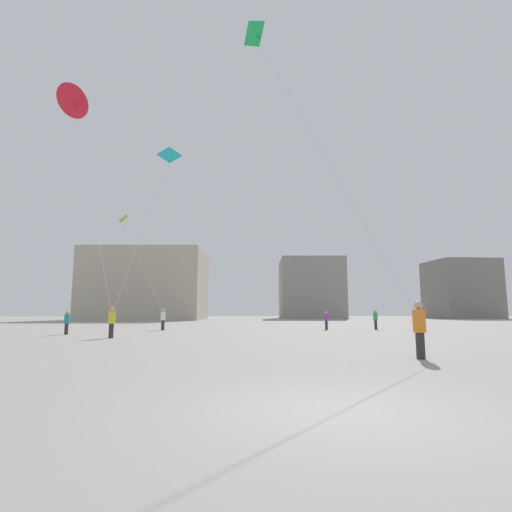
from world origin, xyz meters
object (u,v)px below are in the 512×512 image
person_in_white (163,318)px  person_in_green (376,319)px  person_in_teal (67,321)px  kite_cyan_delta (168,158)px  person_in_orange (419,327)px  kite_lime_delta (124,221)px  building_centre_hall (310,289)px  kite_crimson_diamond (74,102)px  building_left_hall (147,285)px  building_right_hall (461,289)px  person_in_purple (326,320)px  person_in_yellow (112,321)px  kite_emerald_delta (259,40)px

person_in_white → person_in_green: bearing=78.9°
person_in_teal → kite_cyan_delta: (6.77, -1.48, 11.21)m
person_in_orange → kite_lime_delta: bearing=-135.5°
kite_lime_delta → building_centre_hall: size_ratio=0.47×
kite_lime_delta → kite_crimson_diamond: bearing=-80.3°
person_in_orange → kite_cyan_delta: kite_cyan_delta is taller
kite_cyan_delta → building_left_hall: building_left_hall is taller
building_right_hall → person_in_green: bearing=-125.6°
kite_cyan_delta → person_in_orange: bearing=-52.9°
person_in_orange → kite_crimson_diamond: 14.82m
person_in_white → building_right_hall: building_right_hall is taller
person_in_green → building_centre_hall: building_centre_hall is taller
person_in_green → building_right_hall: building_right_hall is taller
person_in_white → person_in_purple: person_in_white is taller
person_in_orange → person_in_yellow: (-13.23, 11.48, -0.01)m
person_in_purple → person_in_yellow: bearing=123.3°
kite_lime_delta → building_right_hall: (64.07, 60.00, -2.36)m
kite_lime_delta → kite_crimson_diamond: (3.37, -19.80, 0.08)m
building_left_hall → kite_emerald_delta: bearing=-74.9°
person_in_green → building_left_hall: building_left_hall is taller
person_in_purple → building_left_hall: (-25.48, 47.70, 6.03)m
person_in_white → person_in_purple: (14.02, 0.33, -0.12)m
kite_lime_delta → building_centre_hall: building_centre_hall is taller
person_in_teal → person_in_green: bearing=-20.3°
person_in_yellow → building_left_hall: bearing=16.0°
building_left_hall → building_centre_hall: building_centre_hall is taller
person_in_white → person_in_green: size_ratio=1.04×
person_in_orange → building_right_hall: (48.55, 81.39, 5.89)m
building_centre_hall → building_right_hall: 36.10m
person_in_teal → kite_lime_delta: size_ratio=0.19×
person_in_teal → kite_lime_delta: bearing=35.0°
person_in_green → building_centre_hall: (5.93, 61.36, 6.08)m
person_in_purple → kite_cyan_delta: kite_cyan_delta is taller
person_in_teal → building_centre_hall: bearing=29.4°
building_centre_hall → kite_cyan_delta: bearing=-108.3°
building_left_hall → building_centre_hall: bearing=21.6°
kite_crimson_diamond → building_right_hall: (60.70, 79.79, -2.44)m
person_in_white → kite_lime_delta: size_ratio=0.21×
person_in_green → building_centre_hall: bearing=-124.6°
person_in_yellow → kite_cyan_delta: bearing=-38.7°
person_in_purple → kite_emerald_delta: kite_emerald_delta is taller
person_in_purple → kite_crimson_diamond: kite_crimson_diamond is taller
person_in_white → building_right_hall: 85.14m
person_in_purple → building_centre_hall: (10.52, 61.97, 6.16)m
person_in_teal → building_centre_hall: size_ratio=0.09×
person_in_purple → person_in_teal: (-19.46, -6.60, 0.02)m
person_in_purple → building_right_hall: (46.52, 59.24, 6.05)m
person_in_teal → kite_cyan_delta: kite_cyan_delta is taller
person_in_purple → kite_lime_delta: kite_lime_delta is taller
person_in_yellow → kite_crimson_diamond: size_ratio=0.17×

